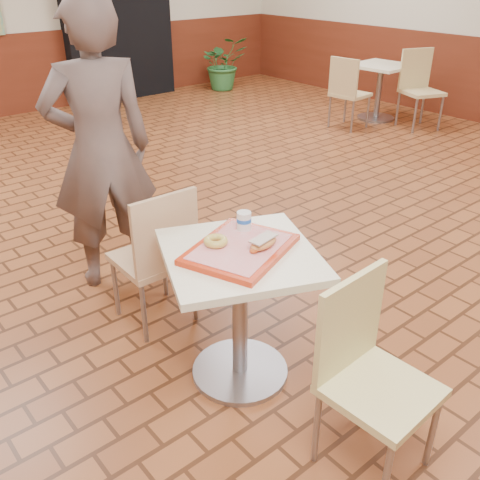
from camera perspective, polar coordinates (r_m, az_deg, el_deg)
room_shell at (r=3.59m, az=8.76°, el=21.96°), size 8.01×10.01×3.01m
wainscot_band at (r=3.82m, az=7.68°, el=6.88°), size 8.00×10.00×1.00m
corridor_doorway at (r=8.26m, az=-12.89°, el=22.05°), size 1.60×0.22×2.20m
main_table at (r=2.49m, az=-0.00°, el=-5.87°), size 0.66×0.66×0.70m
chair_main_front at (r=2.17m, az=13.46°, el=-13.09°), size 0.40×0.40×0.82m
chair_main_back at (r=2.89m, az=-8.77°, el=-1.32°), size 0.39×0.39×0.82m
customer at (r=3.26m, az=-14.66°, el=9.24°), size 0.72×0.57×1.72m
serving_tray at (r=2.36m, az=-0.00°, el=-0.98°), size 0.48×0.37×0.03m
ring_donut at (r=2.36m, az=-2.60°, el=-0.11°), size 0.13×0.13×0.03m
long_john_donut at (r=2.33m, az=2.46°, el=-0.32°), size 0.17×0.10×0.05m
paper_cup at (r=2.48m, az=0.42°, el=2.10°), size 0.07×0.07×0.09m
second_table at (r=7.23m, az=14.68°, el=15.94°), size 0.65×0.65×0.68m
chair_second_left at (r=6.71m, az=11.40°, el=15.47°), size 0.42×0.42×0.84m
chair_second_front at (r=7.00m, az=18.55°, el=15.45°), size 0.54×0.54×0.91m
potted_plant at (r=8.76m, az=-1.76°, el=18.34°), size 0.88×0.82×0.80m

